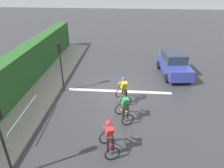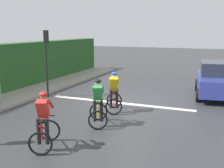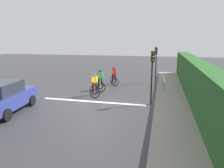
% 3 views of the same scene
% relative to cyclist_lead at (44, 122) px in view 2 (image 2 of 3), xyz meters
% --- Properties ---
extents(ground_plane, '(80.00, 80.00, 0.00)m').
position_rel_cyclist_lead_xyz_m(ground_plane, '(-0.17, -5.64, -0.80)').
color(ground_plane, '#333335').
extents(road_marking_stop_line, '(7.00, 0.30, 0.01)m').
position_rel_cyclist_lead_xyz_m(road_marking_stop_line, '(-0.17, -5.52, -0.79)').
color(road_marking_stop_line, silver).
rests_on(road_marking_stop_line, ground).
extents(cyclist_lead, '(1.03, 1.25, 1.66)m').
position_rel_cyclist_lead_xyz_m(cyclist_lead, '(0.00, 0.00, 0.00)').
color(cyclist_lead, black).
rests_on(cyclist_lead, ground).
extents(cyclist_second, '(1.06, 1.26, 1.66)m').
position_rel_cyclist_lead_xyz_m(cyclist_second, '(-0.58, -2.37, 0.00)').
color(cyclist_second, black).
rests_on(cyclist_second, ground).
extents(cyclist_mid, '(1.02, 1.25, 1.66)m').
position_rel_cyclist_lead_xyz_m(cyclist_mid, '(-0.47, -4.15, 0.00)').
color(cyclist_mid, black).
rests_on(cyclist_mid, ground).
extents(car_navy, '(2.25, 4.27, 1.76)m').
position_rel_cyclist_lead_xyz_m(car_navy, '(-4.24, -8.61, 0.08)').
color(car_navy, navy).
rests_on(car_navy, ground).
extents(traffic_light_near_crossing, '(0.24, 0.31, 3.34)m').
position_rel_cyclist_lead_xyz_m(traffic_light_near_crossing, '(3.61, -5.31, 1.43)').
color(traffic_light_near_crossing, black).
rests_on(traffic_light_near_crossing, ground).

